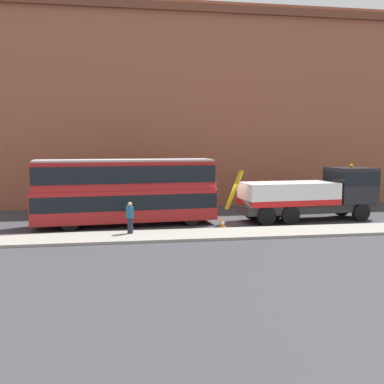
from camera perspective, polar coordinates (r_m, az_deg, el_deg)
The scene contains 7 objects.
ground_plane at distance 28.74m, azimuth 4.29°, elevation -3.81°, with size 120.00×120.00×0.00m, color #38383D.
near_kerb at distance 24.73m, azimuth 6.56°, elevation -5.27°, with size 60.00×2.80×0.15m, color gray.
building_facade at distance 36.13m, azimuth 1.46°, elevation 11.06°, with size 60.00×1.50×16.00m.
recovery_tow_truck at distance 30.06m, azimuth 15.36°, elevation -0.19°, with size 10.23×3.38×3.67m.
double_decker_bus at distance 27.28m, azimuth -8.56°, elevation 0.34°, with size 11.18×3.47×4.06m.
pedestrian_onlooker at distance 24.21m, azimuth -7.98°, elevation -3.35°, with size 0.42×0.48×1.71m.
traffic_cone_near_bus at distance 26.06m, azimuth 3.95°, elevation -4.07°, with size 0.36×0.36×0.72m.
Camera 1 is at (-6.60, -27.54, 4.92)m, focal length 41.46 mm.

